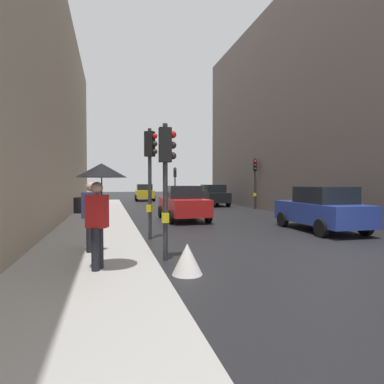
% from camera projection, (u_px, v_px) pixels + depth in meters
% --- Properties ---
extents(ground_plane, '(120.00, 120.00, 0.00)m').
position_uv_depth(ground_plane, '(325.00, 251.00, 8.68)').
color(ground_plane, black).
extents(sidewalk_kerb, '(3.05, 40.00, 0.16)m').
position_uv_depth(sidewalk_kerb, '(97.00, 227.00, 12.84)').
color(sidewalk_kerb, '#A8A5A0').
rests_on(sidewalk_kerb, ground).
extents(building_facade_right, '(12.00, 26.57, 13.97)m').
position_uv_depth(building_facade_right, '(357.00, 109.00, 21.41)').
color(building_facade_right, '#5B514C').
rests_on(building_facade_right, ground).
extents(traffic_light_near_left, '(0.43, 0.25, 3.36)m').
position_uv_depth(traffic_light_near_left, '(166.00, 166.00, 7.62)').
color(traffic_light_near_left, '#2D2D2D').
rests_on(traffic_light_near_left, ground).
extents(traffic_light_mid_street, '(0.32, 0.45, 3.70)m').
position_uv_depth(traffic_light_mid_street, '(255.00, 174.00, 22.61)').
color(traffic_light_mid_street, '#2D2D2D').
rests_on(traffic_light_mid_street, ground).
extents(traffic_light_near_right, '(0.44, 0.38, 3.73)m').
position_uv_depth(traffic_light_near_right, '(150.00, 163.00, 10.46)').
color(traffic_light_near_right, '#2D2D2D').
rests_on(traffic_light_near_right, ground).
extents(traffic_light_far_median, '(0.24, 0.43, 3.41)m').
position_uv_depth(traffic_light_far_median, '(175.00, 178.00, 29.72)').
color(traffic_light_far_median, '#2D2D2D').
rests_on(traffic_light_far_median, ground).
extents(car_yellow_taxi, '(2.17, 4.28, 1.76)m').
position_uv_depth(car_yellow_taxi, '(145.00, 192.00, 33.52)').
color(car_yellow_taxi, yellow).
rests_on(car_yellow_taxi, ground).
extents(car_blue_van, '(2.16, 4.27, 1.76)m').
position_uv_depth(car_blue_van, '(321.00, 209.00, 12.31)').
color(car_blue_van, navy).
rests_on(car_blue_van, ground).
extents(car_red_sedan, '(2.08, 4.23, 1.76)m').
position_uv_depth(car_red_sedan, '(183.00, 203.00, 15.95)').
color(car_red_sedan, red).
rests_on(car_red_sedan, ground).
extents(car_dark_suv, '(2.05, 4.21, 1.76)m').
position_uv_depth(car_dark_suv, '(212.00, 195.00, 25.90)').
color(car_dark_suv, black).
rests_on(car_dark_suv, ground).
extents(pedestrian_with_umbrella, '(1.00, 1.00, 2.14)m').
position_uv_depth(pedestrian_with_umbrella, '(100.00, 186.00, 6.23)').
color(pedestrian_with_umbrella, black).
rests_on(pedestrian_with_umbrella, sidewalk_kerb).
extents(pedestrian_with_grey_backpack, '(0.66, 0.48, 1.77)m').
position_uv_depth(pedestrian_with_grey_backpack, '(89.00, 212.00, 7.90)').
color(pedestrian_with_grey_backpack, black).
rests_on(pedestrian_with_grey_backpack, sidewalk_kerb).
extents(warning_sign_triangle, '(0.64, 0.64, 0.65)m').
position_uv_depth(warning_sign_triangle, '(187.00, 259.00, 6.48)').
color(warning_sign_triangle, silver).
rests_on(warning_sign_triangle, ground).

